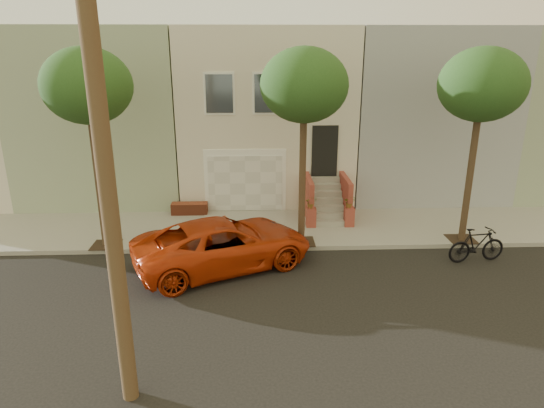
{
  "coord_description": "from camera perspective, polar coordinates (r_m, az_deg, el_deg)",
  "views": [
    {
      "loc": [
        -0.59,
        -10.83,
        6.42
      ],
      "look_at": [
        -0.02,
        3.0,
        1.81
      ],
      "focal_mm": 31.37,
      "sensor_mm": 36.0,
      "label": 1
    }
  ],
  "objects": [
    {
      "name": "ground",
      "position": [
        12.61,
        0.66,
        -12.21
      ],
      "size": [
        90.0,
        90.0,
        0.0
      ],
      "primitive_type": "plane",
      "color": "black",
      "rests_on": "ground"
    },
    {
      "name": "sidewalk",
      "position": [
        17.39,
        -0.26,
        -2.98
      ],
      "size": [
        40.0,
        3.7,
        0.15
      ],
      "primitive_type": "cube",
      "color": "#99988B",
      "rests_on": "ground"
    },
    {
      "name": "house_row",
      "position": [
        22.2,
        -0.83,
        11.24
      ],
      "size": [
        33.1,
        11.7,
        7.0
      ],
      "color": "beige",
      "rests_on": "sidewalk"
    },
    {
      "name": "tree_left",
      "position": [
        15.57,
        -21.3,
        12.92
      ],
      "size": [
        2.7,
        2.57,
        6.3
      ],
      "color": "#2D2116",
      "rests_on": "sidewalk"
    },
    {
      "name": "tree_mid",
      "position": [
        14.86,
        3.9,
        13.89
      ],
      "size": [
        2.7,
        2.57,
        6.3
      ],
      "color": "#2D2116",
      "rests_on": "sidewalk"
    },
    {
      "name": "tree_right",
      "position": [
        16.39,
        23.91,
        12.83
      ],
      "size": [
        2.7,
        2.57,
        6.3
      ],
      "color": "#2D2116",
      "rests_on": "sidewalk"
    },
    {
      "name": "pickup_truck",
      "position": [
        14.46,
        -5.82,
        -4.78
      ],
      "size": [
        5.93,
        4.45,
        1.5
      ],
      "primitive_type": "imported",
      "rotation": [
        0.0,
        0.0,
        1.99
      ],
      "color": "#BA310C",
      "rests_on": "ground"
    },
    {
      "name": "motorcycle",
      "position": [
        16.1,
        23.37,
        -4.53
      ],
      "size": [
        1.92,
        0.78,
        1.12
      ],
      "primitive_type": "imported",
      "rotation": [
        0.0,
        0.0,
        1.71
      ],
      "color": "black",
      "rests_on": "ground"
    }
  ]
}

